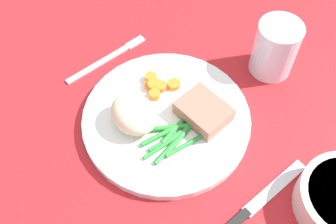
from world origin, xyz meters
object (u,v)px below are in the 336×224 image
object	(u,v)px
fork	(106,59)
knife	(252,208)
meat_portion	(204,111)
water_glass	(274,51)
dinner_plate	(168,118)

from	to	relation	value
fork	knife	size ratio (longest dim) A/B	0.81
meat_portion	fork	bearing A→B (deg)	-167.81
knife	water_glass	xyz separation A→B (cm)	(-16.06, 21.27, 3.96)
meat_portion	water_glass	size ratio (longest dim) A/B	0.79
dinner_plate	knife	distance (cm)	18.85
dinner_plate	fork	world-z (taller)	dinner_plate
dinner_plate	knife	world-z (taller)	dinner_plate
fork	knife	distance (cm)	35.89
fork	water_glass	size ratio (longest dim) A/B	1.69
water_glass	dinner_plate	bearing A→B (deg)	-97.55
dinner_plate	water_glass	bearing A→B (deg)	82.45
knife	meat_portion	bearing A→B (deg)	165.08
dinner_plate	water_glass	distance (cm)	21.44
fork	knife	bearing A→B (deg)	2.51
meat_portion	knife	size ratio (longest dim) A/B	0.38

